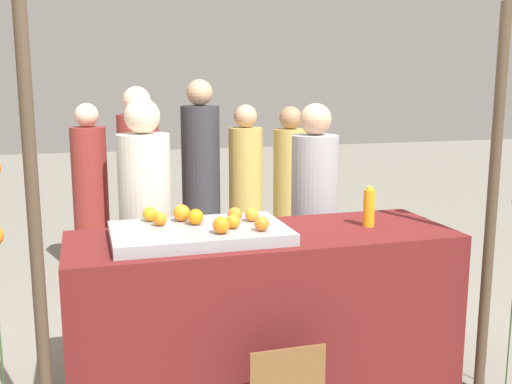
# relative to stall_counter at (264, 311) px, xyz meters

# --- Properties ---
(stall_counter) EXTENTS (2.08, 0.72, 0.88)m
(stall_counter) POSITION_rel_stall_counter_xyz_m (0.00, 0.00, 0.00)
(stall_counter) COLOR #5B1919
(stall_counter) RESTS_ON ground_plane
(orange_tray) EXTENTS (0.90, 0.57, 0.06)m
(orange_tray) POSITION_rel_stall_counter_xyz_m (-0.35, -0.01, 0.47)
(orange_tray) COLOR gray
(orange_tray) RESTS_ON stall_counter
(orange_0) EXTENTS (0.07, 0.07, 0.07)m
(orange_0) POSITION_rel_stall_counter_xyz_m (-0.06, -0.17, 0.54)
(orange_0) COLOR orange
(orange_0) RESTS_ON orange_tray
(orange_1) EXTENTS (0.08, 0.08, 0.08)m
(orange_1) POSITION_rel_stall_counter_xyz_m (-0.58, 0.20, 0.54)
(orange_1) COLOR orange
(orange_1) RESTS_ON orange_tray
(orange_2) EXTENTS (0.08, 0.08, 0.08)m
(orange_2) POSITION_rel_stall_counter_xyz_m (-0.36, 0.05, 0.54)
(orange_2) COLOR orange
(orange_2) RESTS_ON orange_tray
(orange_3) EXTENTS (0.07, 0.07, 0.07)m
(orange_3) POSITION_rel_stall_counter_xyz_m (-0.05, 0.05, 0.54)
(orange_3) COLOR orange
(orange_3) RESTS_ON orange_tray
(orange_4) EXTENTS (0.09, 0.09, 0.09)m
(orange_4) POSITION_rel_stall_counter_xyz_m (-0.27, -0.17, 0.54)
(orange_4) COLOR orange
(orange_4) RESTS_ON orange_tray
(orange_5) EXTENTS (0.08, 0.08, 0.08)m
(orange_5) POSITION_rel_stall_counter_xyz_m (-0.14, 0.07, 0.54)
(orange_5) COLOR orange
(orange_5) RESTS_ON orange_tray
(orange_6) EXTENTS (0.09, 0.09, 0.09)m
(orange_6) POSITION_rel_stall_counter_xyz_m (-0.42, 0.16, 0.55)
(orange_6) COLOR orange
(orange_6) RESTS_ON orange_tray
(orange_7) EXTENTS (0.07, 0.07, 0.07)m
(orange_7) POSITION_rel_stall_counter_xyz_m (-0.19, -0.08, 0.54)
(orange_7) COLOR orange
(orange_7) RESTS_ON orange_tray
(orange_8) EXTENTS (0.07, 0.07, 0.07)m
(orange_8) POSITION_rel_stall_counter_xyz_m (-0.54, 0.09, 0.54)
(orange_8) COLOR orange
(orange_8) RESTS_ON orange_tray
(juice_bottle) EXTENTS (0.06, 0.06, 0.23)m
(juice_bottle) POSITION_rel_stall_counter_xyz_m (0.61, -0.01, 0.55)
(juice_bottle) COLOR orange
(juice_bottle) RESTS_ON stall_counter
(vendor_left) EXTENTS (0.32, 0.32, 1.59)m
(vendor_left) POSITION_rel_stall_counter_xyz_m (-0.56, 0.65, 0.30)
(vendor_left) COLOR beige
(vendor_left) RESTS_ON ground_plane
(vendor_right) EXTENTS (0.31, 0.31, 1.55)m
(vendor_right) POSITION_rel_stall_counter_xyz_m (0.56, 0.69, 0.28)
(vendor_right) COLOR #99999E
(vendor_right) RESTS_ON ground_plane
(crowd_person_0) EXTENTS (0.30, 0.30, 1.48)m
(crowd_person_0) POSITION_rel_stall_counter_xyz_m (0.84, 1.95, 0.25)
(crowd_person_0) COLOR tan
(crowd_person_0) RESTS_ON ground_plane
(crowd_person_1) EXTENTS (0.33, 0.33, 1.65)m
(crowd_person_1) POSITION_rel_stall_counter_xyz_m (-0.48, 1.89, 0.33)
(crowd_person_1) COLOR maroon
(crowd_person_1) RESTS_ON ground_plane
(crowd_person_2) EXTENTS (0.30, 0.30, 1.49)m
(crowd_person_2) POSITION_rel_stall_counter_xyz_m (0.46, 2.06, 0.25)
(crowd_person_2) COLOR tan
(crowd_person_2) RESTS_ON ground_plane
(crowd_person_3) EXTENTS (0.30, 0.30, 1.51)m
(crowd_person_3) POSITION_rel_stall_counter_xyz_m (-0.87, 2.32, 0.26)
(crowd_person_3) COLOR maroon
(crowd_person_3) RESTS_ON ground_plane
(crowd_person_4) EXTENTS (0.34, 0.34, 1.71)m
(crowd_person_4) POSITION_rel_stall_counter_xyz_m (0.09, 2.25, 0.35)
(crowd_person_4) COLOR #333338
(crowd_person_4) RESTS_ON ground_plane
(canopy_post_left) EXTENTS (0.06, 0.06, 2.07)m
(canopy_post_left) POSITION_rel_stall_counter_xyz_m (-1.12, -0.40, 0.60)
(canopy_post_left) COLOR #473828
(canopy_post_left) RESTS_ON ground_plane
(canopy_post_right) EXTENTS (0.06, 0.06, 2.07)m
(canopy_post_right) POSITION_rel_stall_counter_xyz_m (1.12, -0.40, 0.60)
(canopy_post_right) COLOR #473828
(canopy_post_right) RESTS_ON ground_plane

